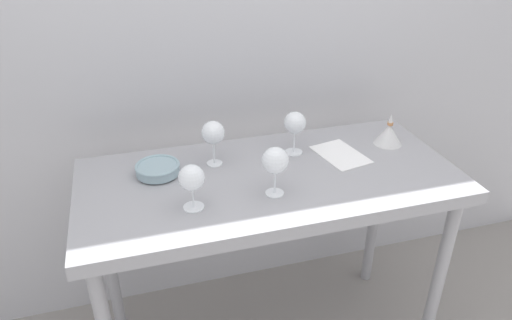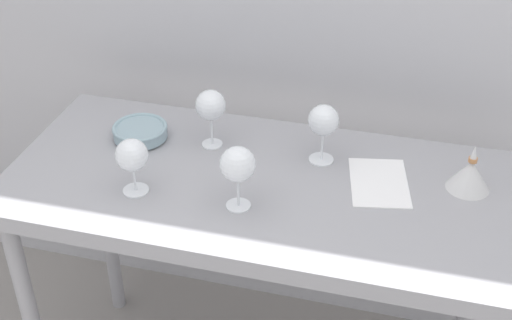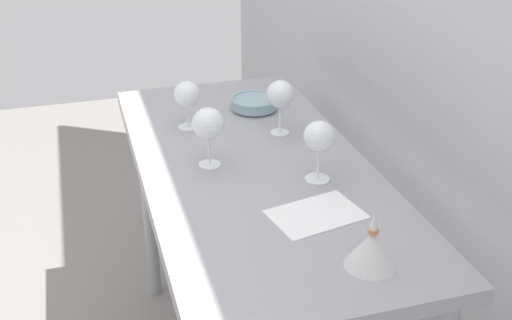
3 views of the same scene
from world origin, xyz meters
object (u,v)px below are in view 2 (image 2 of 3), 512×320
at_px(wine_glass_far_left, 211,107).
at_px(decanter_funnel, 470,175).
at_px(wine_glass_near_center, 238,166).
at_px(tasting_bowl, 140,131).
at_px(wine_glass_far_right, 323,122).
at_px(wine_glass_near_left, 132,156).
at_px(tasting_sheet_upper, 379,182).

xyz_separation_m(wine_glass_far_left, decanter_funnel, (0.73, -0.03, -0.09)).
xyz_separation_m(wine_glass_near_center, tasting_bowl, (-0.37, 0.24, -0.10)).
xyz_separation_m(wine_glass_far_right, wine_glass_near_left, (-0.45, -0.27, -0.02)).
distance_m(wine_glass_near_left, wine_glass_near_center, 0.28).
bearing_deg(wine_glass_far_right, wine_glass_near_left, -148.81).
bearing_deg(wine_glass_far_right, tasting_sheet_upper, -22.17).
bearing_deg(wine_glass_near_center, wine_glass_far_left, 120.55).
relative_size(wine_glass_near_left, decanter_funnel, 1.18).
distance_m(tasting_bowl, decanter_funnel, 0.95).
bearing_deg(tasting_sheet_upper, wine_glass_far_left, 160.87).
bearing_deg(decanter_funnel, wine_glass_far_right, 175.45).
distance_m(wine_glass_far_left, tasting_sheet_upper, 0.52).
bearing_deg(wine_glass_near_left, tasting_sheet_upper, 18.03).
height_order(wine_glass_near_center, decanter_funnel, wine_glass_near_center).
distance_m(wine_glass_near_left, decanter_funnel, 0.89).
distance_m(wine_glass_far_left, tasting_bowl, 0.24).
xyz_separation_m(wine_glass_near_left, tasting_sheet_upper, (0.62, 0.20, -0.11)).
distance_m(wine_glass_near_left, tasting_sheet_upper, 0.67).
distance_m(wine_glass_near_center, tasting_sheet_upper, 0.41).
height_order(wine_glass_near_center, wine_glass_far_left, same).
xyz_separation_m(tasting_sheet_upper, decanter_funnel, (0.23, 0.04, 0.04)).
xyz_separation_m(wine_glass_near_center, decanter_funnel, (0.57, 0.24, -0.08)).
distance_m(wine_glass_far_right, wine_glass_near_left, 0.53).
relative_size(wine_glass_near_left, wine_glass_near_center, 0.89).
relative_size(wine_glass_near_center, tasting_sheet_upper, 0.78).
height_order(tasting_sheet_upper, tasting_bowl, tasting_bowl).
height_order(wine_glass_far_left, decanter_funnel, wine_glass_far_left).
distance_m(wine_glass_far_left, decanter_funnel, 0.73).
relative_size(wine_glass_near_center, wine_glass_far_left, 1.00).
bearing_deg(wine_glass_near_left, wine_glass_near_center, 1.25).
bearing_deg(wine_glass_near_left, tasting_bowl, 109.84).
distance_m(wine_glass_far_right, tasting_sheet_upper, 0.22).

